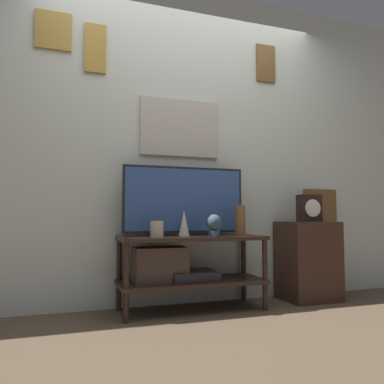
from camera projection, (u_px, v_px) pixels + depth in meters
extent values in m
plane|color=#4C3D2D|center=(203.00, 319.00, 2.61)|extent=(12.00, 12.00, 0.00)
cube|color=beige|center=(182.00, 142.00, 3.19)|extent=(6.40, 0.06, 2.70)
cube|color=#B2ADA3|center=(180.00, 128.00, 3.14)|extent=(0.67, 0.02, 0.48)
cube|color=#B2BCC6|center=(180.00, 128.00, 3.14)|extent=(0.64, 0.01, 0.45)
cube|color=olive|center=(95.00, 48.00, 2.96)|extent=(0.17, 0.02, 0.39)
cube|color=slate|center=(95.00, 48.00, 2.95)|extent=(0.13, 0.01, 0.36)
cube|color=brown|center=(320.00, 208.00, 3.54)|extent=(0.36, 0.02, 0.35)
cube|color=#2D2D33|center=(321.00, 208.00, 3.54)|extent=(0.32, 0.01, 0.31)
cube|color=olive|center=(53.00, 31.00, 2.86)|extent=(0.27, 0.02, 0.30)
cube|color=white|center=(53.00, 30.00, 2.86)|extent=(0.23, 0.01, 0.26)
cube|color=brown|center=(266.00, 64.00, 3.45)|extent=(0.19, 0.02, 0.35)
cube|color=beige|center=(266.00, 63.00, 3.44)|extent=(0.15, 0.01, 0.31)
cube|color=black|center=(192.00, 238.00, 2.89)|extent=(1.12, 0.42, 0.03)
cube|color=black|center=(192.00, 282.00, 2.87)|extent=(1.12, 0.42, 0.03)
cylinder|color=black|center=(126.00, 281.00, 2.53)|extent=(0.04, 0.04, 0.56)
cylinder|color=black|center=(265.00, 273.00, 2.87)|extent=(0.04, 0.04, 0.56)
cylinder|color=black|center=(119.00, 273.00, 2.87)|extent=(0.04, 0.04, 0.56)
cylinder|color=black|center=(244.00, 267.00, 3.21)|extent=(0.04, 0.04, 0.56)
cube|color=black|center=(192.00, 275.00, 2.87)|extent=(0.36, 0.30, 0.07)
cube|color=#47382D|center=(160.00, 264.00, 2.79)|extent=(0.39, 0.23, 0.26)
cylinder|color=black|center=(151.00, 235.00, 2.88)|extent=(0.05, 0.05, 0.02)
cylinder|color=black|center=(216.00, 234.00, 3.05)|extent=(0.05, 0.05, 0.02)
cube|color=black|center=(184.00, 200.00, 2.99)|extent=(0.99, 0.04, 0.53)
cube|color=#33518C|center=(185.00, 200.00, 2.97)|extent=(0.95, 0.01, 0.49)
cone|color=beige|center=(184.00, 223.00, 2.87)|extent=(0.09, 0.09, 0.20)
cylinder|color=brown|center=(240.00, 220.00, 2.96)|extent=(0.08, 0.08, 0.24)
cylinder|color=#C1B29E|center=(157.00, 229.00, 2.73)|extent=(0.10, 0.10, 0.12)
cylinder|color=#2D4251|center=(214.00, 233.00, 2.79)|extent=(0.08, 0.08, 0.05)
sphere|color=#2D4251|center=(214.00, 222.00, 2.79)|extent=(0.12, 0.12, 0.12)
cube|color=#382319|center=(308.00, 260.00, 3.24)|extent=(0.45, 0.38, 0.67)
cube|color=black|center=(309.00, 208.00, 3.25)|extent=(0.20, 0.10, 0.23)
cylinder|color=white|center=(313.00, 208.00, 3.20)|extent=(0.15, 0.01, 0.15)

